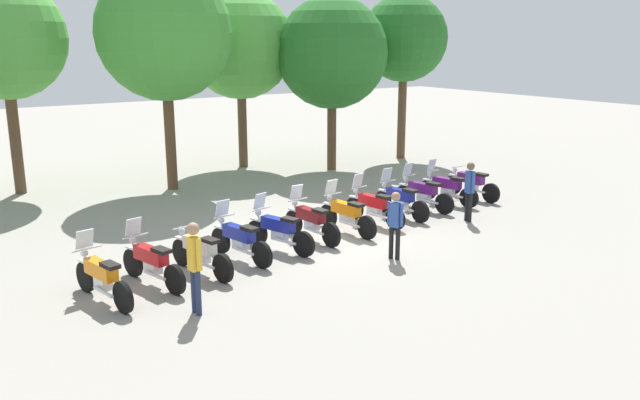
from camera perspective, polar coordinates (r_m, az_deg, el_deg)
The scene contains 21 objects.
ground_plane at distance 17.30m, azimuth 0.93°, elevation -3.23°, with size 80.00×80.00×0.00m, color gray.
motorcycle_0 at distance 13.71m, azimuth -18.54°, elevation -6.39°, with size 0.68×2.17×1.37m.
motorcycle_1 at distance 14.31m, azimuth -14.52°, elevation -5.24°, with size 0.75×2.15×1.37m.
motorcycle_2 at distance 14.74m, azimuth -10.41°, elevation -4.50°, with size 0.69×2.17×0.99m.
motorcycle_3 at distance 15.48m, azimuth -7.07°, elevation -3.41°, with size 0.68×2.17×1.37m.
motorcycle_4 at distance 16.09m, azimuth -3.66°, elevation -2.66°, with size 0.84×2.12×1.37m.
motorcycle_5 at distance 16.91m, azimuth -0.82°, elevation -1.81°, with size 0.62×2.19×1.37m.
motorcycle_6 at distance 17.54m, azimuth 2.28°, elevation -1.24°, with size 0.62×2.19×1.37m.
motorcycle_7 at distance 18.40m, azimuth 4.68°, elevation -0.55°, with size 0.63×2.18×1.37m.
motorcycle_8 at distance 19.23m, azimuth 7.03°, elevation 0.03°, with size 0.62×2.19×1.37m.
motorcycle_9 at distance 20.16m, azimuth 8.97°, elevation 0.62°, with size 0.64×2.18×1.37m.
motorcycle_10 at distance 21.02m, azimuth 11.03°, elevation 1.07°, with size 0.69×2.17×1.37m.
motorcycle_11 at distance 21.86m, azimuth 13.06°, elevation 1.43°, with size 0.62×2.19×0.99m.
person_0 at distance 18.97m, azimuth 12.94°, elevation 1.13°, with size 0.27×0.41×1.73m.
person_1 at distance 12.47m, azimuth -10.91°, elevation -5.20°, with size 0.26×0.41×1.81m.
person_2 at distance 15.42m, azimuth 6.58°, elevation -1.79°, with size 0.29×0.40×1.64m.
tree_1 at distance 23.80m, azimuth -25.91°, elevation 12.53°, with size 3.93×3.93×7.07m.
tree_2 at distance 22.78m, azimuth -13.45°, elevation 13.99°, with size 4.50×4.50×7.53m.
tree_3 at distance 26.44m, azimuth -6.99°, elevation 13.26°, with size 4.22×4.22×6.97m.
tree_4 at distance 25.74m, azimuth 1.06°, elevation 12.71°, with size 4.31×4.31×6.72m.
tree_5 at distance 28.45m, azimuth 7.36°, elevation 13.78°, with size 3.64×3.64×6.93m.
Camera 1 is at (-9.49, -13.53, 5.12)m, focal length 36.62 mm.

